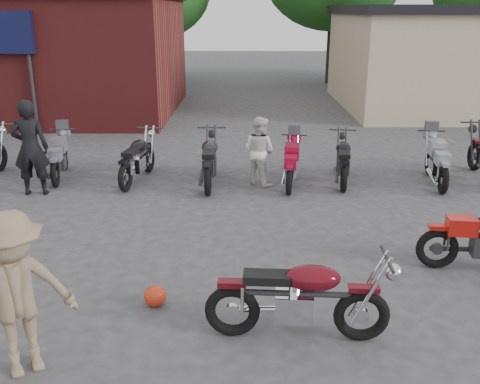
{
  "coord_description": "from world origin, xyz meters",
  "views": [
    {
      "loc": [
        -0.4,
        -6.13,
        3.62
      ],
      "look_at": [
        -0.46,
        1.82,
        0.9
      ],
      "focal_mm": 40.0,
      "sensor_mm": 36.0,
      "label": 1
    }
  ],
  "objects_px": {
    "row_bike_2": "(138,156)",
    "row_bike_5": "(343,157)",
    "person_light": "(259,151)",
    "row_bike_3": "(210,157)",
    "row_bike_6": "(437,159)",
    "person_tan": "(16,295)",
    "row_bike_1": "(59,155)",
    "vintage_motorcycle": "(301,293)",
    "person_dark": "(30,148)",
    "helmet": "(155,296)",
    "row_bike_4": "(292,162)"
  },
  "relations": [
    {
      "from": "row_bike_2",
      "to": "row_bike_5",
      "type": "bearing_deg",
      "value": -80.65
    },
    {
      "from": "person_light",
      "to": "row_bike_3",
      "type": "relative_size",
      "value": 0.73
    },
    {
      "from": "row_bike_3",
      "to": "row_bike_5",
      "type": "distance_m",
      "value": 2.92
    },
    {
      "from": "row_bike_6",
      "to": "row_bike_2",
      "type": "bearing_deg",
      "value": 96.13
    },
    {
      "from": "row_bike_2",
      "to": "row_bike_6",
      "type": "distance_m",
      "value": 6.54
    },
    {
      "from": "person_tan",
      "to": "row_bike_3",
      "type": "relative_size",
      "value": 0.87
    },
    {
      "from": "person_light",
      "to": "row_bike_5",
      "type": "height_order",
      "value": "person_light"
    },
    {
      "from": "row_bike_1",
      "to": "person_tan",
      "type": "bearing_deg",
      "value": -174.47
    },
    {
      "from": "row_bike_5",
      "to": "row_bike_3",
      "type": "bearing_deg",
      "value": 100.81
    },
    {
      "from": "person_tan",
      "to": "row_bike_6",
      "type": "distance_m",
      "value": 9.17
    },
    {
      "from": "vintage_motorcycle",
      "to": "person_tan",
      "type": "relative_size",
      "value": 1.14
    },
    {
      "from": "vintage_motorcycle",
      "to": "row_bike_2",
      "type": "distance_m",
      "value": 6.71
    },
    {
      "from": "person_dark",
      "to": "person_tan",
      "type": "distance_m",
      "value": 6.06
    },
    {
      "from": "vintage_motorcycle",
      "to": "helmet",
      "type": "bearing_deg",
      "value": 161.7
    },
    {
      "from": "person_light",
      "to": "row_bike_4",
      "type": "distance_m",
      "value": 0.74
    },
    {
      "from": "row_bike_5",
      "to": "row_bike_6",
      "type": "relative_size",
      "value": 1.0
    },
    {
      "from": "person_dark",
      "to": "row_bike_6",
      "type": "height_order",
      "value": "person_dark"
    },
    {
      "from": "vintage_motorcycle",
      "to": "row_bike_3",
      "type": "relative_size",
      "value": 0.99
    },
    {
      "from": "vintage_motorcycle",
      "to": "row_bike_5",
      "type": "distance_m",
      "value": 6.17
    },
    {
      "from": "helmet",
      "to": "row_bike_4",
      "type": "relative_size",
      "value": 0.16
    },
    {
      "from": "helmet",
      "to": "person_light",
      "type": "bearing_deg",
      "value": 73.87
    },
    {
      "from": "vintage_motorcycle",
      "to": "person_tan",
      "type": "bearing_deg",
      "value": -164.93
    },
    {
      "from": "vintage_motorcycle",
      "to": "row_bike_5",
      "type": "relative_size",
      "value": 1.06
    },
    {
      "from": "row_bike_2",
      "to": "row_bike_3",
      "type": "xyz_separation_m",
      "value": [
        1.6,
        -0.2,
        0.02
      ]
    },
    {
      "from": "person_dark",
      "to": "row_bike_3",
      "type": "relative_size",
      "value": 0.95
    },
    {
      "from": "row_bike_3",
      "to": "row_bike_4",
      "type": "xyz_separation_m",
      "value": [
        1.77,
        -0.06,
        -0.07
      ]
    },
    {
      "from": "row_bike_2",
      "to": "person_tan",
      "type": "bearing_deg",
      "value": -169.78
    },
    {
      "from": "row_bike_4",
      "to": "row_bike_6",
      "type": "height_order",
      "value": "row_bike_6"
    },
    {
      "from": "row_bike_2",
      "to": "row_bike_6",
      "type": "bearing_deg",
      "value": -81.41
    },
    {
      "from": "person_dark",
      "to": "row_bike_6",
      "type": "xyz_separation_m",
      "value": [
        8.5,
        0.77,
        -0.42
      ]
    },
    {
      "from": "person_light",
      "to": "row_bike_1",
      "type": "height_order",
      "value": "person_light"
    },
    {
      "from": "helmet",
      "to": "person_light",
      "type": "distance_m",
      "value": 5.32
    },
    {
      "from": "row_bike_3",
      "to": "row_bike_2",
      "type": "bearing_deg",
      "value": 82.39
    },
    {
      "from": "person_dark",
      "to": "row_bike_2",
      "type": "height_order",
      "value": "person_dark"
    },
    {
      "from": "helmet",
      "to": "row_bike_3",
      "type": "relative_size",
      "value": 0.14
    },
    {
      "from": "helmet",
      "to": "person_dark",
      "type": "height_order",
      "value": "person_dark"
    },
    {
      "from": "row_bike_1",
      "to": "row_bike_3",
      "type": "relative_size",
      "value": 0.89
    },
    {
      "from": "row_bike_2",
      "to": "row_bike_3",
      "type": "height_order",
      "value": "row_bike_3"
    },
    {
      "from": "vintage_motorcycle",
      "to": "row_bike_6",
      "type": "relative_size",
      "value": 1.06
    },
    {
      "from": "row_bike_6",
      "to": "row_bike_4",
      "type": "bearing_deg",
      "value": 99.58
    },
    {
      "from": "row_bike_4",
      "to": "row_bike_6",
      "type": "distance_m",
      "value": 3.17
    },
    {
      "from": "vintage_motorcycle",
      "to": "row_bike_1",
      "type": "height_order",
      "value": "vintage_motorcycle"
    },
    {
      "from": "vintage_motorcycle",
      "to": "helmet",
      "type": "distance_m",
      "value": 1.98
    },
    {
      "from": "person_tan",
      "to": "row_bike_3",
      "type": "xyz_separation_m",
      "value": [
        1.55,
        6.42,
        -0.3
      ]
    },
    {
      "from": "vintage_motorcycle",
      "to": "row_bike_1",
      "type": "relative_size",
      "value": 1.11
    },
    {
      "from": "person_tan",
      "to": "row_bike_5",
      "type": "bearing_deg",
      "value": 23.49
    },
    {
      "from": "row_bike_5",
      "to": "person_tan",
      "type": "bearing_deg",
      "value": 153.37
    },
    {
      "from": "person_light",
      "to": "row_bike_5",
      "type": "distance_m",
      "value": 1.86
    },
    {
      "from": "person_light",
      "to": "row_bike_3",
      "type": "height_order",
      "value": "person_light"
    },
    {
      "from": "helmet",
      "to": "row_bike_4",
      "type": "height_order",
      "value": "row_bike_4"
    }
  ]
}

